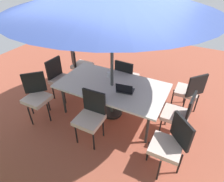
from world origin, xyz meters
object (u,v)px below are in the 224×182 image
at_px(chair_northeast, 36,95).
at_px(cup, 109,74).
at_px(chair_west, 179,113).
at_px(chair_northwest, 170,143).
at_px(chair_south, 126,76).
at_px(chair_southwest, 189,90).
at_px(chair_east, 60,77).
at_px(chair_southeast, 80,64).
at_px(dining_table, 112,87).
at_px(laptop, 125,90).
at_px(chair_north, 91,115).

height_order(chair_northeast, cup, chair_northeast).
height_order(chair_west, chair_northwest, same).
xyz_separation_m(chair_northwest, cup, (1.58, -1.02, 0.25)).
relative_size(chair_south, cup, 8.78).
xyz_separation_m(chair_southwest, chair_east, (2.78, 0.82, 0.00)).
relative_size(chair_northeast, cup, 8.78).
bearing_deg(chair_southwest, chair_southeast, -47.99).
bearing_deg(chair_south, chair_southwest, -174.21).
distance_m(dining_table, cup, 0.34).
xyz_separation_m(chair_southwest, cup, (1.62, 0.58, 0.25)).
bearing_deg(chair_southwest, chair_east, -32.56).
xyz_separation_m(chair_southeast, chair_northwest, (-2.73, 1.54, 0.00)).
height_order(chair_west, laptop, chair_west).
distance_m(chair_southeast, chair_east, 0.77).
height_order(chair_west, chair_south, same).
relative_size(chair_southeast, chair_west, 1.00).
relative_size(chair_south, chair_east, 1.00).
xyz_separation_m(dining_table, chair_southwest, (-1.41, -0.83, -0.15)).
bearing_deg(chair_east, cup, -74.27).
distance_m(dining_table, laptop, 0.36).
relative_size(dining_table, chair_southwest, 2.21).
xyz_separation_m(chair_north, chair_west, (-1.39, -0.77, 0.00)).
bearing_deg(chair_southeast, chair_west, -154.31).
xyz_separation_m(chair_southeast, laptop, (-1.68, 0.88, 0.24)).
distance_m(laptop, cup, 0.65).
relative_size(chair_north, chair_south, 1.00).
bearing_deg(chair_west, chair_east, -85.37).
relative_size(chair_southeast, chair_east, 1.00).
xyz_separation_m(chair_northeast, chair_north, (-1.32, 0.02, 0.00)).
bearing_deg(chair_southeast, chair_northeast, 132.44).
bearing_deg(chair_northwest, chair_east, -150.19).
bearing_deg(chair_northeast, dining_table, -14.76).
bearing_deg(chair_northwest, chair_southwest, 134.29).
xyz_separation_m(dining_table, laptop, (-0.33, 0.11, 0.09)).
bearing_deg(laptop, chair_southeast, -36.45).
height_order(dining_table, chair_northwest, chair_northwest).
xyz_separation_m(chair_west, chair_east, (2.74, -0.02, 0.00)).
xyz_separation_m(chair_northwest, chair_east, (2.75, -0.77, 0.00)).
xyz_separation_m(chair_south, chair_east, (1.36, 0.75, 0.00)).
relative_size(chair_southwest, laptop, 2.77).
bearing_deg(laptop, chair_southwest, -147.70).
bearing_deg(chair_west, chair_southeast, -101.19).
bearing_deg(chair_west, chair_southwest, -177.79).
xyz_separation_m(chair_southwest, chair_northwest, (0.03, 1.59, 0.00)).
bearing_deg(chair_north, chair_east, 147.76).
distance_m(chair_north, chair_southeast, 2.05).
bearing_deg(chair_southeast, chair_east, 130.57).
bearing_deg(chair_north, chair_southwest, 46.59).
distance_m(dining_table, chair_northwest, 1.58).
distance_m(chair_southwest, chair_west, 0.85).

